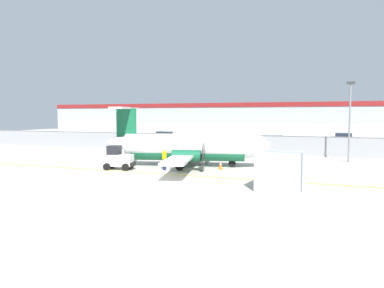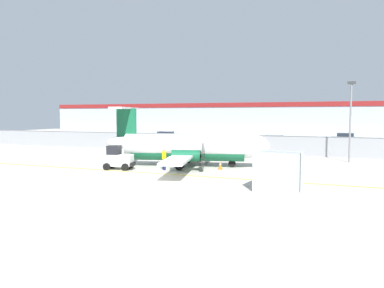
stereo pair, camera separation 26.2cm
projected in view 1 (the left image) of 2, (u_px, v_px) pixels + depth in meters
The scene contains 16 objects.
ground_plane at pixel (156, 173), 27.39m from camera, with size 140.00×140.00×0.01m.
perimeter_fence at pixel (220, 143), 42.16m from camera, with size 98.00×0.10×2.10m.
parking_lot_strip at pixel (244, 145), 52.92m from camera, with size 98.00×17.00×0.12m.
background_building at pixel (267, 120), 69.84m from camera, with size 91.00×8.10×6.50m.
commuter_airplane at pixel (190, 147), 31.04m from camera, with size 13.64×15.92×4.92m.
baggage_tug at pixel (118, 159), 29.39m from camera, with size 2.51×1.79×1.88m.
ground_crew_worker at pixel (164, 158), 29.04m from camera, with size 0.50×0.47×1.70m.
cargo_container at pixel (280, 171), 21.20m from camera, with size 2.62×2.27×2.20m.
traffic_cone_near_left at pixel (133, 157), 35.67m from camera, with size 0.36×0.36×0.64m.
traffic_cone_near_right at pixel (220, 165), 29.48m from camera, with size 0.36×0.36×0.64m.
traffic_cone_far_left at pixel (181, 160), 33.21m from camera, with size 0.36×0.36×0.64m.
parked_car_0 at pixel (165, 137), 58.59m from camera, with size 4.24×2.08×1.58m.
parked_car_1 at pixel (198, 140), 49.86m from camera, with size 4.34×2.32×1.58m.
parked_car_2 at pixel (271, 141), 48.19m from camera, with size 4.34×2.31×1.58m.
parked_car_3 at pixel (345, 139), 53.69m from camera, with size 4.30×2.22×1.58m.
apron_light_pole at pixel (350, 115), 33.67m from camera, with size 0.70×0.30×7.27m.
Camera 1 is at (12.36, -22.31, 4.29)m, focal length 35.00 mm.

